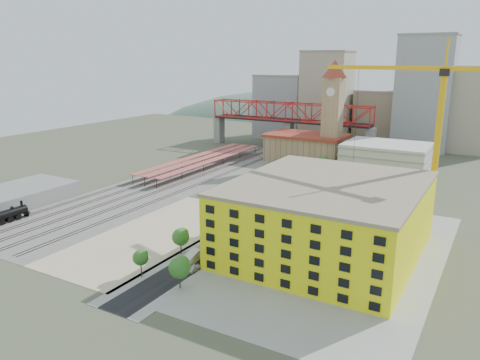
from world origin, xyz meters
The scene contains 31 objects.
ground centered at (0.00, 0.00, 0.00)m, with size 400.00×400.00×0.00m, color #474C38.
ballast_strip centered at (-36.00, 17.50, 0.03)m, with size 36.00×165.00×0.06m, color #605E59.
dirt_lot centered at (-4.00, -31.50, 0.03)m, with size 28.00×67.00×0.06m, color tan.
street_asphalt centered at (16.00, 15.00, 0.03)m, with size 12.00×170.00×0.06m, color black.
sidewalk_west centered at (10.50, 15.00, 0.02)m, with size 3.00×170.00×0.04m, color gray.
sidewalk_east centered at (21.50, 15.00, 0.02)m, with size 3.00×170.00×0.04m, color gray.
construction_pad centered at (45.00, -20.00, 0.03)m, with size 50.00×90.00×0.06m, color gray.
rail_tracks centered at (-37.80, 17.50, 0.15)m, with size 26.56×160.00×0.18m.
platform_canopies centered at (-41.00, 45.00, 3.99)m, with size 16.00×80.00×4.12m.
station_hall centered at (-5.00, 82.00, 6.67)m, with size 38.00×24.00×13.10m.
clock_tower centered at (8.00, 79.99, 28.70)m, with size 12.00×12.00×52.00m.
parking_garage centered at (36.00, 70.00, 7.00)m, with size 34.00×26.00×14.00m, color silver.
truss_bridge centered at (-25.00, 105.00, 18.86)m, with size 94.00×9.60×25.60m.
construction_building centered at (42.00, -20.00, 9.41)m, with size 44.60×50.60×18.80m.
warehouse centered at (-66.00, -30.00, 2.50)m, with size 22.00×32.00×5.00m, color gray.
street_trees centered at (16.00, 5.00, 0.00)m, with size 15.40×124.40×8.00m.
skyline centered at (7.47, 142.31, 22.81)m, with size 133.00×46.00×60.00m.
distant_hills centered at (45.28, 260.00, -79.54)m, with size 647.00×264.00×227.00m.
tower_crane centered at (59.41, 9.37, 33.22)m, with size 48.98×15.51×53.83m.
site_trailer_a centered at (16.00, -43.73, 1.20)m, with size 2.31×8.79×2.40m, color silver.
site_trailer_b centered at (16.00, -33.17, 1.32)m, with size 2.54×9.66×2.64m, color silver.
site_trailer_c centered at (16.00, -11.86, 1.34)m, with size 2.57×9.77×2.67m, color silver.
site_trailer_d centered at (16.00, -3.53, 1.32)m, with size 2.55×9.68×2.65m, color silver.
car_0 centered at (13.00, -41.76, 0.78)m, with size 1.85×4.60×1.57m, color silver.
car_1 centered at (13.00, -44.33, 0.70)m, with size 1.49×4.26×1.40m, color gray.
car_2 centered at (13.00, -11.74, 0.69)m, with size 2.30×4.98×1.38m, color black.
car_3 centered at (13.00, 13.25, 0.74)m, with size 2.09×5.13×1.49m, color navy.
car_4 centered at (19.00, -46.70, 0.70)m, with size 1.65×4.11×1.40m, color silver.
car_5 centered at (19.00, -3.23, 0.75)m, with size 1.58×4.53×1.49m, color gray.
car_6 centered at (19.00, 23.36, 0.71)m, with size 2.35×5.10×1.42m, color black.
car_7 centered at (19.00, 22.58, 0.78)m, with size 2.18×5.37×1.56m, color #1A1F4C.
Camera 1 is at (79.08, -128.68, 48.67)m, focal length 35.00 mm.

